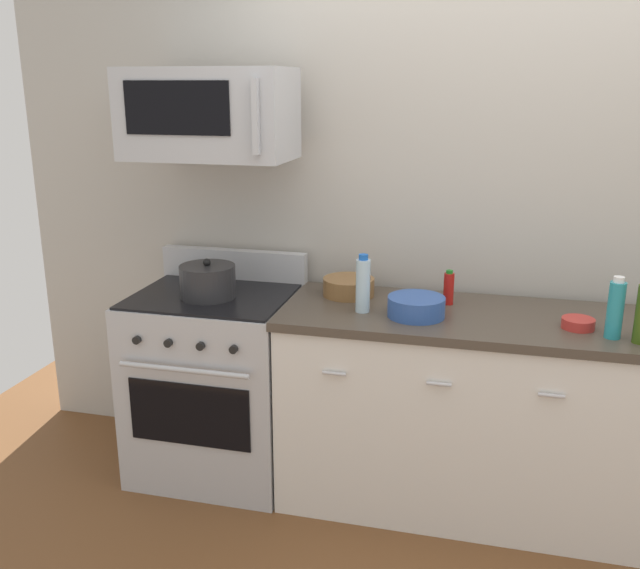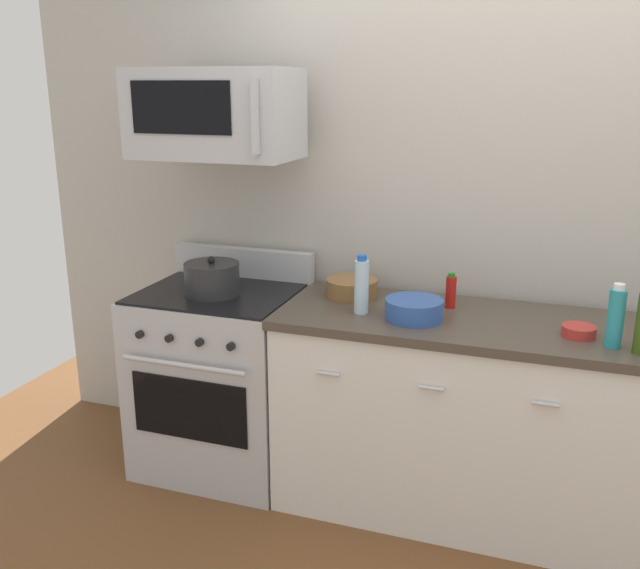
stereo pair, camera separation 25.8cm
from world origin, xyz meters
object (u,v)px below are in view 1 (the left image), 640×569
(range_oven, at_px, (217,382))
(stockpot, at_px, (208,281))
(microwave, at_px, (209,114))
(bowl_red_small, at_px, (578,323))
(bottle_water_clear, at_px, (363,285))
(bowl_blue_mixing, at_px, (416,306))
(bottle_hot_sauce_red, at_px, (449,288))
(bowl_wooden_salad, at_px, (349,286))
(bottle_dish_soap, at_px, (615,309))

(range_oven, height_order, stockpot, stockpot)
(microwave, height_order, bowl_red_small, microwave)
(bottle_water_clear, relative_size, bowl_red_small, 1.95)
(bottle_water_clear, height_order, bowl_blue_mixing, bottle_water_clear)
(range_oven, distance_m, microwave, 1.28)
(bottle_hot_sauce_red, bearing_deg, bowl_wooden_salad, 177.08)
(range_oven, distance_m, bottle_dish_soap, 1.85)
(bottle_dish_soap, height_order, bowl_blue_mixing, bottle_dish_soap)
(microwave, xyz_separation_m, bowl_blue_mixing, (0.97, -0.13, -0.78))
(bowl_wooden_salad, bearing_deg, bottle_water_clear, -63.85)
(bottle_hot_sauce_red, bearing_deg, bowl_blue_mixing, -120.10)
(bottle_water_clear, height_order, bottle_dish_soap, bottle_water_clear)
(bottle_dish_soap, xyz_separation_m, bowl_wooden_salad, (-1.12, 0.30, -0.07))
(bowl_wooden_salad, relative_size, bowl_red_small, 1.83)
(bowl_wooden_salad, distance_m, bowl_red_small, 1.03)
(bowl_red_small, bearing_deg, bottle_dish_soap, -34.36)
(bottle_water_clear, bearing_deg, bowl_blue_mixing, -2.09)
(bottle_water_clear, relative_size, bowl_blue_mixing, 1.05)
(bowl_red_small, bearing_deg, stockpot, 179.15)
(bottle_dish_soap, distance_m, stockpot, 1.75)
(bottle_water_clear, distance_m, stockpot, 0.74)
(microwave, bearing_deg, bottle_water_clear, -9.63)
(microwave, distance_m, bowl_blue_mixing, 1.26)
(microwave, xyz_separation_m, bottle_hot_sauce_red, (1.09, 0.07, -0.76))
(bottle_water_clear, xyz_separation_m, bowl_blue_mixing, (0.23, -0.01, -0.08))
(microwave, bearing_deg, bowl_red_small, -4.29)
(range_oven, height_order, bowl_wooden_salad, range_oven)
(bottle_water_clear, xyz_separation_m, bottle_hot_sauce_red, (0.36, 0.20, -0.05))
(bowl_blue_mixing, distance_m, stockpot, 0.97)
(bottle_hot_sauce_red, height_order, bowl_wooden_salad, bottle_hot_sauce_red)
(range_oven, xyz_separation_m, microwave, (0.00, 0.04, 1.28))
(bottle_hot_sauce_red, xyz_separation_m, bowl_red_small, (0.54, -0.20, -0.05))
(stockpot, bearing_deg, bottle_dish_soap, -3.48)
(microwave, height_order, bottle_hot_sauce_red, microwave)
(bottle_hot_sauce_red, distance_m, bowl_blue_mixing, 0.24)
(range_oven, bearing_deg, bowl_blue_mixing, -5.23)
(bottle_hot_sauce_red, xyz_separation_m, bowl_blue_mixing, (-0.12, -0.21, -0.03))
(range_oven, xyz_separation_m, bottle_water_clear, (0.74, -0.08, 0.57))
(bottle_hot_sauce_red, height_order, bottle_dish_soap, bottle_dish_soap)
(bottle_hot_sauce_red, bearing_deg, bottle_water_clear, -150.64)
(range_oven, height_order, bowl_blue_mixing, range_oven)
(bottle_water_clear, distance_m, bottle_dish_soap, 1.02)
(bottle_hot_sauce_red, distance_m, stockpot, 1.11)
(bottle_hot_sauce_red, distance_m, bowl_wooden_salad, 0.47)
(bowl_blue_mixing, xyz_separation_m, bowl_red_small, (0.66, 0.01, -0.02))
(bottle_dish_soap, xyz_separation_m, bowl_red_small, (-0.12, 0.08, -0.10))
(range_oven, xyz_separation_m, bottle_hot_sauce_red, (1.09, 0.12, 0.53))
(stockpot, bearing_deg, bottle_hot_sauce_red, 8.99)
(range_oven, relative_size, bottle_dish_soap, 4.29)
(bowl_red_small, xyz_separation_m, stockpot, (-1.63, 0.02, 0.06))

